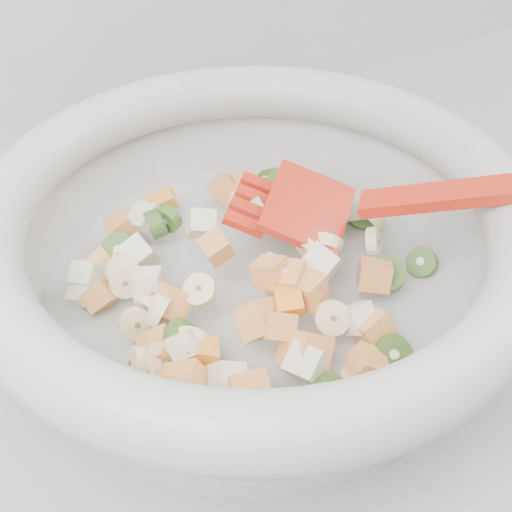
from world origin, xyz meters
TOP-DOWN VIEW (x-y plane):
  - mixing_bowl at (0.18, 1.46)m, footprint 0.45×0.40m

SIDE VIEW (x-z plane):
  - mixing_bowl at x=0.18m, z-range 0.88..1.04m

